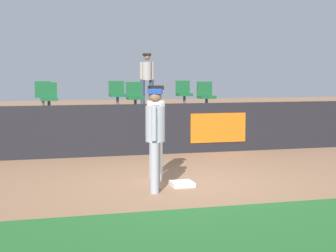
{
  "coord_description": "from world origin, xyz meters",
  "views": [
    {
      "loc": [
        -2.73,
        -9.26,
        2.07
      ],
      "look_at": [
        -0.07,
        0.8,
        1.0
      ],
      "focal_mm": 56.45,
      "sensor_mm": 36.0,
      "label": 1
    }
  ],
  "objects": [
    {
      "name": "ground_plane",
      "position": [
        0.0,
        0.0,
        0.0
      ],
      "size": [
        60.0,
        60.0,
        0.0
      ],
      "primitive_type": "plane",
      "color": "#936B4C"
    },
    {
      "name": "field_wall",
      "position": [
        0.01,
        3.64,
        0.63
      ],
      "size": [
        18.0,
        0.26,
        1.26
      ],
      "color": "black",
      "rests_on": "ground_plane"
    },
    {
      "name": "grass_foreground_strip",
      "position": [
        0.0,
        -3.16,
        0.0
      ],
      "size": [
        18.0,
        2.8,
        0.01
      ],
      "primitive_type": "cube",
      "color": "#26662B",
      "rests_on": "ground_plane"
    },
    {
      "name": "seat_front_right",
      "position": [
        2.18,
        5.08,
        1.43
      ],
      "size": [
        0.45,
        0.44,
        0.84
      ],
      "color": "#4C4C51",
      "rests_on": "bleacher_platform"
    },
    {
      "name": "seat_front_center",
      "position": [
        0.11,
        5.08,
        1.43
      ],
      "size": [
        0.45,
        0.44,
        0.84
      ],
      "color": "#4C4C51",
      "rests_on": "bleacher_platform"
    },
    {
      "name": "seat_back_center",
      "position": [
        -0.09,
        6.88,
        1.43
      ],
      "size": [
        0.48,
        0.44,
        0.84
      ],
      "color": "#4C4C51",
      "rests_on": "bleacher_platform"
    },
    {
      "name": "first_base",
      "position": [
        -0.07,
        -0.2,
        0.04
      ],
      "size": [
        0.4,
        0.4,
        0.08
      ],
      "primitive_type": "cube",
      "color": "white",
      "rests_on": "ground_plane"
    },
    {
      "name": "spectator_hooded",
      "position": [
        1.1,
        7.99,
        1.96
      ],
      "size": [
        0.48,
        0.35,
        1.73
      ],
      "rotation": [
        0.0,
        0.0,
        3.2
      ],
      "color": "#33384C",
      "rests_on": "bleacher_platform"
    },
    {
      "name": "player_fielder_home",
      "position": [
        -0.38,
        0.55,
        1.05
      ],
      "size": [
        0.37,
        0.57,
        1.81
      ],
      "rotation": [
        0.0,
        0.0,
        -1.49
      ],
      "color": "white",
      "rests_on": "ground_plane"
    },
    {
      "name": "seat_front_left",
      "position": [
        -2.22,
        5.08,
        1.43
      ],
      "size": [
        0.45,
        0.44,
        0.84
      ],
      "color": "#4C4C51",
      "rests_on": "bleacher_platform"
    },
    {
      "name": "seat_back_right",
      "position": [
        2.05,
        6.88,
        1.43
      ],
      "size": [
        0.46,
        0.44,
        0.84
      ],
      "color": "#4C4C51",
      "rests_on": "bleacher_platform"
    },
    {
      "name": "player_runner_visitor",
      "position": [
        -0.64,
        -0.48,
        1.03
      ],
      "size": [
        0.43,
        0.48,
        1.78
      ],
      "rotation": [
        0.0,
        0.0,
        -1.9
      ],
      "color": "#9EA3AD",
      "rests_on": "ground_plane"
    },
    {
      "name": "bleacher_platform",
      "position": [
        0.0,
        6.21,
        0.48
      ],
      "size": [
        18.0,
        4.8,
        0.95
      ],
      "primitive_type": "cube",
      "color": "#59595E",
      "rests_on": "ground_plane"
    },
    {
      "name": "seat_back_left",
      "position": [
        -2.32,
        6.88,
        1.43
      ],
      "size": [
        0.47,
        0.44,
        0.84
      ],
      "color": "#4C4C51",
      "rests_on": "bleacher_platform"
    }
  ]
}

